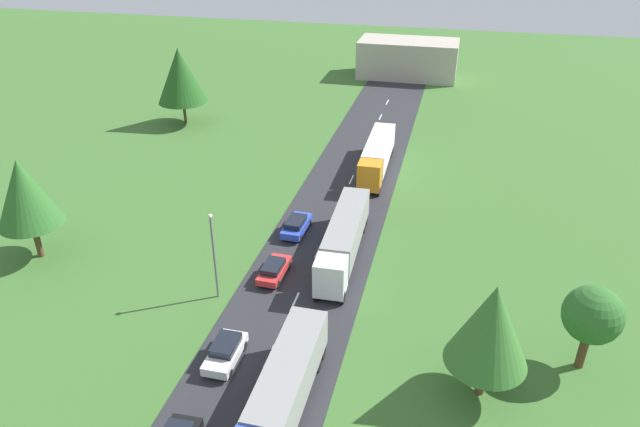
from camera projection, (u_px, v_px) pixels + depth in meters
road at (282, 329)px, 42.53m from camera, size 10.00×140.00×0.06m
lane_marking_centre at (260, 376)px, 38.31m from camera, size 0.16×120.67×0.01m
truck_lead at (282, 394)px, 34.29m from camera, size 2.52×12.97×3.60m
truck_second at (344, 237)px, 50.12m from camera, size 2.89×14.10×3.43m
truck_third at (377, 154)px, 66.20m from camera, size 2.68×13.67×3.48m
car_third at (225, 351)px, 39.26m from camera, size 1.91×4.12×1.56m
car_fourth at (274, 269)px, 48.05m from camera, size 1.87×4.26×1.37m
car_fifth at (296, 225)px, 54.40m from camera, size 1.95×4.51×1.51m
lamppost_second at (214, 252)px, 44.08m from camera, size 0.36×0.36×7.48m
tree_oak at (593, 315)px, 37.20m from camera, size 3.86×3.86×6.29m
tree_birch at (24, 193)px, 48.32m from camera, size 5.39×5.39×9.25m
tree_maple at (180, 75)px, 78.05m from camera, size 6.68×6.68×10.51m
tree_pine at (491, 325)px, 34.55m from camera, size 5.13×5.13×8.32m
distant_building at (408, 59)px, 101.07m from camera, size 16.90×8.69×6.34m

